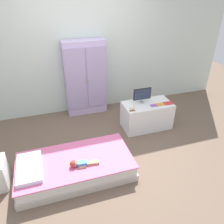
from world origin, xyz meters
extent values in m
cube|color=brown|center=(0.00, 0.00, -0.01)|extent=(10.00, 10.00, 0.02)
cube|color=silver|center=(0.00, 1.57, 1.35)|extent=(6.40, 0.05, 2.70)
cube|color=beige|center=(-0.50, -0.33, 0.05)|extent=(1.60, 0.83, 0.10)
cube|color=silver|center=(-0.50, -0.33, 0.17)|extent=(1.56, 0.79, 0.14)
cube|color=pink|center=(-0.50, -0.33, 0.25)|extent=(1.59, 0.82, 0.02)
cube|color=silver|center=(-1.10, -0.33, 0.29)|extent=(0.32, 0.59, 0.06)
cube|color=#4C84C6|center=(-0.42, -0.47, 0.29)|extent=(0.14, 0.09, 0.06)
cube|color=tan|center=(-0.27, -0.46, 0.28)|extent=(0.16, 0.05, 0.04)
cube|color=tan|center=(-0.28, -0.50, 0.28)|extent=(0.16, 0.05, 0.04)
cube|color=tan|center=(-0.42, -0.41, 0.27)|extent=(0.10, 0.04, 0.03)
cube|color=tan|center=(-0.42, -0.52, 0.27)|extent=(0.10, 0.04, 0.03)
sphere|color=tan|center=(-0.53, -0.46, 0.30)|extent=(0.09, 0.09, 0.09)
sphere|color=#9E3D2D|center=(-0.54, -0.45, 0.30)|extent=(0.10, 0.10, 0.10)
cube|color=silver|center=(0.04, 1.40, 0.75)|extent=(0.80, 0.27, 1.49)
cube|color=#AF9DC9|center=(-0.16, 1.25, 0.78)|extent=(0.38, 0.02, 1.22)
cube|color=#AF9DC9|center=(0.24, 1.25, 0.78)|extent=(0.38, 0.02, 1.22)
sphere|color=gold|center=(0.00, 1.23, 0.75)|extent=(0.02, 0.02, 0.02)
sphere|color=gold|center=(0.08, 1.23, 0.75)|extent=(0.02, 0.02, 0.02)
cube|color=white|center=(0.98, 0.47, 0.25)|extent=(0.89, 0.48, 0.50)
cylinder|color=#99999E|center=(0.90, 0.56, 0.50)|extent=(0.10, 0.10, 0.01)
cylinder|color=#99999E|center=(0.90, 0.56, 0.53)|extent=(0.02, 0.02, 0.05)
cube|color=black|center=(0.90, 0.56, 0.66)|extent=(0.34, 0.02, 0.22)
cube|color=#28334C|center=(0.90, 0.54, 0.66)|extent=(0.32, 0.01, 0.20)
cube|color=#8E6642|center=(0.62, 0.33, 0.50)|extent=(0.10, 0.01, 0.01)
cube|color=#8E6642|center=(0.62, 0.30, 0.50)|extent=(0.10, 0.01, 0.01)
cube|color=white|center=(0.62, 0.32, 0.55)|extent=(0.07, 0.03, 0.04)
cylinder|color=white|center=(0.64, 0.33, 0.52)|extent=(0.01, 0.01, 0.02)
cylinder|color=white|center=(0.64, 0.31, 0.52)|extent=(0.01, 0.01, 0.02)
cylinder|color=white|center=(0.60, 0.33, 0.52)|extent=(0.01, 0.01, 0.02)
cylinder|color=white|center=(0.60, 0.31, 0.52)|extent=(0.01, 0.01, 0.02)
cylinder|color=white|center=(0.65, 0.32, 0.58)|extent=(0.02, 0.02, 0.02)
sphere|color=white|center=(0.65, 0.32, 0.60)|extent=(0.03, 0.03, 0.03)
cube|color=#8E51B2|center=(1.05, 0.37, 0.50)|extent=(0.12, 0.08, 0.01)
cube|color=orange|center=(1.18, 0.37, 0.50)|extent=(0.15, 0.10, 0.01)
cube|color=#CC3838|center=(1.34, 0.37, 0.50)|extent=(0.16, 0.11, 0.01)
camera|label=1|loc=(-0.71, -2.71, 2.40)|focal=35.55mm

